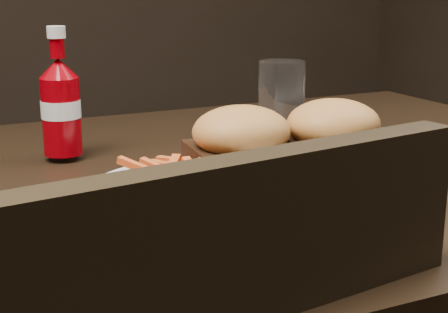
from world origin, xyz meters
name	(u,v)px	position (x,y,z in m)	size (l,w,h in m)	color
dining_table	(213,185)	(0.00, 0.00, 0.73)	(1.20, 0.80, 0.04)	black
plate	(228,198)	(-0.04, -0.12, 0.76)	(0.34, 0.34, 0.01)	white
sandwich_half_a	(241,182)	(-0.02, -0.12, 0.77)	(0.10, 0.09, 0.03)	#F8F0C0
sandwich_half_b	(331,172)	(0.09, -0.13, 0.77)	(0.10, 0.09, 0.03)	beige
fries_pile	(168,186)	(-0.11, -0.14, 0.78)	(0.12, 0.12, 0.05)	#D65725
ketchup_bottle	(61,116)	(-0.16, 0.13, 0.81)	(0.05, 0.05, 0.10)	#880007
tumbler	(282,98)	(0.19, 0.16, 0.81)	(0.07, 0.07, 0.12)	white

